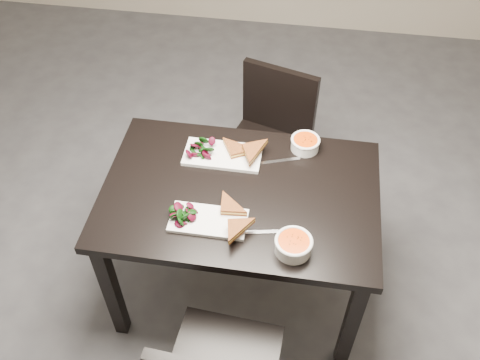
{
  "coord_description": "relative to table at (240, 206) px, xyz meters",
  "views": [
    {
      "loc": [
        0.57,
        -1.66,
        2.46
      ],
      "look_at": [
        0.34,
        -0.15,
        0.82
      ],
      "focal_mm": 39.69,
      "sensor_mm": 36.0,
      "label": 1
    }
  ],
  "objects": [
    {
      "name": "plate_far",
      "position": [
        -0.11,
        0.2,
        0.11
      ],
      "size": [
        0.35,
        0.18,
        0.02
      ],
      "primitive_type": "cube",
      "color": "white",
      "rests_on": "table"
    },
    {
      "name": "ground",
      "position": [
        -0.34,
        0.15,
        -0.65
      ],
      "size": [
        5.0,
        5.0,
        0.0
      ],
      "primitive_type": "plane",
      "color": "#47474C",
      "rests_on": "ground"
    },
    {
      "name": "table",
      "position": [
        0.0,
        0.0,
        0.0
      ],
      "size": [
        1.2,
        0.8,
        0.75
      ],
      "color": "black",
      "rests_on": "ground"
    },
    {
      "name": "plate_near",
      "position": [
        -0.1,
        -0.19,
        0.11
      ],
      "size": [
        0.32,
        0.16,
        0.02
      ],
      "primitive_type": "cube",
      "color": "white",
      "rests_on": "table"
    },
    {
      "name": "cutlery_far",
      "position": [
        0.16,
        0.21,
        0.1
      ],
      "size": [
        0.18,
        0.07,
        0.0
      ],
      "primitive_type": "cube",
      "rotation": [
        0.0,
        0.0,
        0.33
      ],
      "color": "silver",
      "rests_on": "table"
    },
    {
      "name": "chair_far",
      "position": [
        0.06,
        0.67,
        -0.17
      ],
      "size": [
        0.52,
        0.52,
        0.85
      ],
      "rotation": [
        0.0,
        0.0,
        -0.29
      ],
      "color": "black",
      "rests_on": "ground"
    },
    {
      "name": "soup_bowl_far",
      "position": [
        0.26,
        0.31,
        0.13
      ],
      "size": [
        0.14,
        0.14,
        0.06
      ],
      "color": "white",
      "rests_on": "table"
    },
    {
      "name": "sandwich_near",
      "position": [
        -0.04,
        -0.17,
        0.14
      ],
      "size": [
        0.17,
        0.13,
        0.05
      ],
      "primitive_type": null,
      "rotation": [
        0.0,
        0.0,
        0.08
      ],
      "color": "#994E20",
      "rests_on": "plate_near"
    },
    {
      "name": "soup_bowl_near",
      "position": [
        0.25,
        -0.28,
        0.14
      ],
      "size": [
        0.15,
        0.15,
        0.07
      ],
      "color": "white",
      "rests_on": "table"
    },
    {
      "name": "cutlery_near",
      "position": [
        0.14,
        -0.2,
        0.1
      ],
      "size": [
        0.18,
        0.05,
        0.0
      ],
      "primitive_type": "cube",
      "rotation": [
        0.0,
        0.0,
        0.19
      ],
      "color": "silver",
      "rests_on": "table"
    },
    {
      "name": "salad_far",
      "position": [
        -0.21,
        0.2,
        0.14
      ],
      "size": [
        0.11,
        0.1,
        0.05
      ],
      "primitive_type": null,
      "color": "black",
      "rests_on": "plate_far"
    },
    {
      "name": "sandwich_far",
      "position": [
        -0.05,
        0.18,
        0.15
      ],
      "size": [
        0.22,
        0.2,
        0.06
      ],
      "primitive_type": null,
      "rotation": [
        0.0,
        0.0,
        0.49
      ],
      "color": "#994E20",
      "rests_on": "plate_far"
    },
    {
      "name": "salad_near",
      "position": [
        -0.2,
        -0.19,
        0.14
      ],
      "size": [
        0.1,
        0.09,
        0.04
      ],
      "primitive_type": null,
      "color": "black",
      "rests_on": "plate_near"
    }
  ]
}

